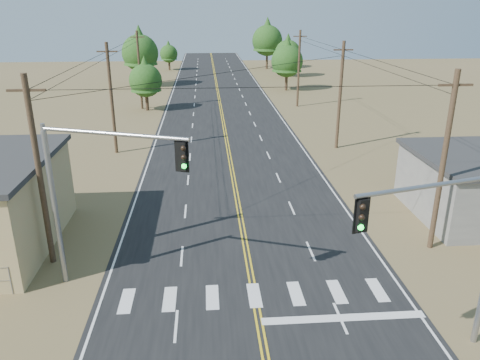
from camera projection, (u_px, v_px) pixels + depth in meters
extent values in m
cube|color=black|center=(229.00, 156.00, 42.78)|extent=(15.00, 200.00, 0.02)
cylinder|color=gray|center=(11.00, 281.00, 22.09)|extent=(0.06, 0.06, 1.50)
cylinder|color=#4C3826|center=(39.00, 174.00, 23.48)|extent=(0.30, 0.30, 10.00)
cube|color=#4C3826|center=(26.00, 90.00, 22.01)|extent=(1.80, 0.12, 0.12)
cylinder|color=#4C3826|center=(112.00, 99.00, 42.16)|extent=(0.30, 0.30, 10.00)
cube|color=#4C3826|center=(107.00, 51.00, 40.69)|extent=(1.80, 0.12, 0.12)
cylinder|color=#4C3826|center=(140.00, 71.00, 60.84)|extent=(0.30, 0.30, 10.00)
cube|color=#4C3826|center=(137.00, 37.00, 59.37)|extent=(1.80, 0.12, 0.12)
cylinder|color=#4C3826|center=(443.00, 164.00, 24.96)|extent=(0.30, 0.30, 10.00)
cube|color=#4C3826|center=(456.00, 85.00, 23.49)|extent=(1.80, 0.12, 0.12)
cylinder|color=#4C3826|center=(340.00, 96.00, 43.64)|extent=(0.30, 0.30, 10.00)
cube|color=#4C3826|center=(343.00, 50.00, 42.17)|extent=(1.80, 0.12, 0.12)
cylinder|color=#4C3826|center=(299.00, 69.00, 62.32)|extent=(0.30, 0.30, 10.00)
cube|color=#4C3826|center=(300.00, 36.00, 60.85)|extent=(1.80, 0.12, 0.12)
cylinder|color=gray|center=(55.00, 210.00, 22.09)|extent=(0.26, 0.26, 7.73)
cylinder|color=gray|center=(43.00, 131.00, 20.74)|extent=(0.20, 0.20, 0.66)
cylinder|color=gray|center=(113.00, 134.00, 19.83)|extent=(6.57, 2.52, 0.18)
cube|color=black|center=(182.00, 156.00, 19.29)|extent=(0.48, 0.44, 1.21)
sphere|color=black|center=(183.00, 148.00, 18.99)|extent=(0.22, 0.22, 0.22)
sphere|color=black|center=(184.00, 157.00, 19.12)|extent=(0.22, 0.22, 0.22)
sphere|color=#0CE533|center=(184.00, 166.00, 19.26)|extent=(0.22, 0.22, 0.22)
cylinder|color=gray|center=(437.00, 185.00, 15.70)|extent=(6.16, 1.79, 0.16)
cube|color=black|center=(361.00, 215.00, 15.05)|extent=(0.43, 0.39, 1.13)
sphere|color=black|center=(363.00, 207.00, 14.75)|extent=(0.21, 0.21, 0.21)
sphere|color=black|center=(362.00, 217.00, 14.88)|extent=(0.21, 0.21, 0.21)
sphere|color=#0CE533|center=(361.00, 227.00, 15.01)|extent=(0.21, 0.21, 0.21)
cylinder|color=#3F2D1E|center=(147.00, 101.00, 61.21)|extent=(0.44, 0.44, 2.54)
cone|color=#1F4A15|center=(145.00, 73.00, 59.98)|extent=(3.95, 3.95, 4.52)
sphere|color=#1F4A15|center=(146.00, 81.00, 60.30)|extent=(4.23, 4.23, 4.23)
cylinder|color=#3F2D1E|center=(142.00, 76.00, 79.28)|extent=(0.46, 0.46, 3.63)
cone|color=#1F4A15|center=(140.00, 45.00, 77.51)|extent=(5.65, 5.65, 6.45)
sphere|color=#1F4A15|center=(140.00, 53.00, 77.97)|extent=(6.05, 6.05, 6.05)
cylinder|color=#3F2D1E|center=(169.00, 65.00, 99.62)|extent=(0.40, 0.40, 2.23)
cone|color=#1F4A15|center=(169.00, 50.00, 98.54)|extent=(3.46, 3.46, 3.96)
sphere|color=#1F4A15|center=(169.00, 54.00, 98.82)|extent=(3.71, 3.71, 3.71)
cylinder|color=#3F2D1E|center=(286.00, 81.00, 75.68)|extent=(0.45, 0.45, 3.04)
cone|color=#1F4A15|center=(287.00, 54.00, 74.20)|extent=(4.73, 4.73, 5.41)
sphere|color=#1F4A15|center=(287.00, 61.00, 74.58)|extent=(5.07, 5.07, 5.07)
cylinder|color=#3F2D1E|center=(287.00, 69.00, 90.13)|extent=(0.42, 0.42, 2.93)
cone|color=#1F4A15|center=(288.00, 47.00, 88.71)|extent=(4.56, 4.56, 5.21)
sphere|color=#1F4A15|center=(288.00, 53.00, 89.08)|extent=(4.88, 4.88, 4.88)
cylinder|color=#3F2D1E|center=(267.00, 60.00, 101.55)|extent=(0.47, 0.47, 3.88)
cone|color=#1F4A15|center=(267.00, 34.00, 99.67)|extent=(6.04, 6.04, 6.90)
sphere|color=#1F4A15|center=(267.00, 41.00, 100.16)|extent=(6.47, 6.47, 6.47)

